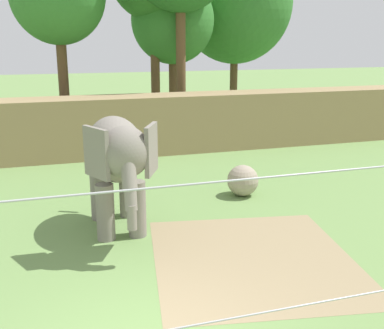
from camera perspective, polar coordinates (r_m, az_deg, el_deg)
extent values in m
cube|color=#937F5B|center=(10.30, 7.28, -11.02)|extent=(4.85, 5.22, 0.01)
cube|color=#997F56|center=(18.89, -13.26, 4.29)|extent=(36.00, 1.80, 2.30)
cylinder|color=gray|center=(11.14, -6.58, -5.28)|extent=(0.42, 0.42, 1.32)
cylinder|color=gray|center=(11.04, -10.31, -5.61)|extent=(0.42, 0.42, 1.32)
cylinder|color=gray|center=(12.40, -7.72, -3.21)|extent=(0.42, 0.42, 1.32)
cylinder|color=gray|center=(12.31, -11.07, -3.49)|extent=(0.42, 0.42, 1.32)
ellipsoid|color=gray|center=(11.36, -9.20, 1.88)|extent=(1.35, 2.47, 1.51)
ellipsoid|color=gray|center=(9.81, -8.01, 1.48)|extent=(1.05, 0.94, 1.09)
cube|color=gray|center=(10.00, -4.89, 1.82)|extent=(0.45, 0.81, 1.04)
cube|color=gray|center=(9.84, -11.36, 1.36)|extent=(0.44, 0.81, 1.04)
cylinder|color=gray|center=(9.52, -7.54, -1.34)|extent=(0.31, 0.46, 0.59)
cylinder|color=gray|center=(9.54, -7.34, -3.92)|extent=(0.25, 0.34, 0.55)
cylinder|color=gray|center=(9.60, -7.19, -6.26)|extent=(0.20, 0.20, 0.52)
cylinder|color=gray|center=(12.71, -10.04, 2.78)|extent=(0.10, 0.29, 0.75)
sphere|color=gray|center=(14.01, 6.08, -1.91)|extent=(0.92, 0.92, 0.92)
cylinder|color=#B7B7BC|center=(4.60, 2.03, -18.34)|extent=(8.95, 0.02, 0.02)
cylinder|color=#B7B7BC|center=(4.02, 2.21, -2.17)|extent=(8.95, 0.02, 0.02)
cylinder|color=brown|center=(28.51, 4.98, 9.46)|extent=(0.44, 0.44, 3.69)
ellipsoid|color=#33752D|center=(28.45, 5.19, 18.65)|extent=(6.40, 6.40, 6.72)
cylinder|color=brown|center=(24.00, -4.40, 10.85)|extent=(0.44, 0.44, 5.67)
cylinder|color=brown|center=(21.94, -15.02, 8.61)|extent=(0.44, 0.44, 4.59)
cylinder|color=brown|center=(24.71, -2.24, 8.61)|extent=(0.44, 0.44, 3.62)
ellipsoid|color=#33752D|center=(24.58, -2.33, 16.86)|extent=(4.08, 4.08, 4.29)
cylinder|color=brown|center=(22.24, -1.33, 11.05)|extent=(0.44, 0.44, 6.03)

